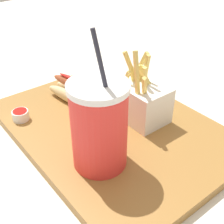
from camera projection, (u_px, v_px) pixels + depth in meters
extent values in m
cube|color=silver|center=(112.00, 135.00, 0.65)|extent=(2.40, 2.40, 0.02)
cube|color=olive|center=(112.00, 128.00, 0.64)|extent=(0.48, 0.35, 0.02)
cylinder|color=red|center=(99.00, 128.00, 0.50)|extent=(0.09, 0.09, 0.15)
cylinder|color=white|center=(98.00, 87.00, 0.46)|extent=(0.10, 0.10, 0.01)
cylinder|color=#262633|center=(100.00, 60.00, 0.43)|extent=(0.03, 0.02, 0.09)
cube|color=white|center=(142.00, 103.00, 0.63)|extent=(0.10, 0.08, 0.08)
cube|color=#E5C660|center=(145.00, 82.00, 0.60)|extent=(0.02, 0.02, 0.08)
cube|color=#E5C660|center=(140.00, 80.00, 0.62)|extent=(0.01, 0.01, 0.07)
cube|color=#E5C660|center=(145.00, 73.00, 0.60)|extent=(0.02, 0.01, 0.08)
cube|color=#E5C660|center=(137.00, 75.00, 0.57)|extent=(0.03, 0.01, 0.09)
cube|color=#E5C660|center=(132.00, 69.00, 0.61)|extent=(0.03, 0.03, 0.08)
cube|color=#E5C660|center=(134.00, 80.00, 0.63)|extent=(0.02, 0.02, 0.06)
cube|color=#E5C660|center=(125.00, 82.00, 0.62)|extent=(0.03, 0.01, 0.05)
cube|color=#E5C660|center=(146.00, 78.00, 0.61)|extent=(0.03, 0.03, 0.06)
cube|color=#E5C660|center=(144.00, 88.00, 0.57)|extent=(0.03, 0.03, 0.06)
cube|color=#E5C660|center=(140.00, 67.00, 0.62)|extent=(0.04, 0.01, 0.07)
ellipsoid|color=#E5C689|center=(76.00, 99.00, 0.68)|extent=(0.18, 0.06, 0.03)
ellipsoid|color=#E5C689|center=(84.00, 95.00, 0.70)|extent=(0.18, 0.06, 0.03)
ellipsoid|color=#994728|center=(79.00, 87.00, 0.68)|extent=(0.17, 0.06, 0.02)
ellipsoid|color=red|center=(79.00, 81.00, 0.67)|extent=(0.12, 0.04, 0.01)
cylinder|color=white|center=(21.00, 115.00, 0.64)|extent=(0.03, 0.03, 0.02)
cylinder|color=#B2140F|center=(20.00, 112.00, 0.64)|extent=(0.03, 0.03, 0.01)
cube|color=white|center=(106.00, 77.00, 0.80)|extent=(0.14, 0.13, 0.01)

